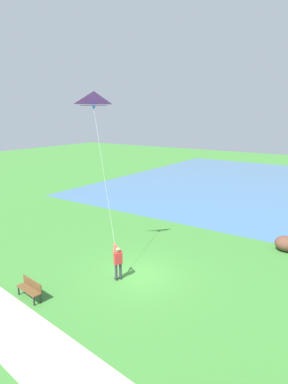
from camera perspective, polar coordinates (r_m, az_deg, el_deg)
ground_plane at (r=17.80m, az=-1.12°, el=-14.22°), size 120.00×120.00×0.00m
walkway_path at (r=12.48m, az=-13.41°, el=-28.32°), size 6.21×32.06×0.02m
person_kite_flyer at (r=17.03m, az=-4.54°, el=-11.67°), size 0.51×0.63×1.83m
flying_kite at (r=17.78m, az=-8.63°, el=15.23°), size 1.66×2.64×7.57m
park_bench_near_walkway at (r=16.47m, az=-19.09°, el=-15.41°), size 0.62×1.54×0.88m
lakeside_shrub at (r=22.30m, az=23.39°, el=-8.20°), size 1.22×1.35×0.93m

